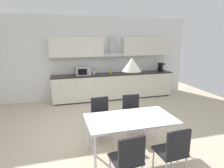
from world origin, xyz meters
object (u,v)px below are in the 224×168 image
Objects in this scene: dining_table at (131,120)px; chair_near_right at (173,149)px; bottle_green at (129,70)px; chair_far_right at (132,110)px; chair_near_left at (128,157)px; bottle_white at (94,72)px; chair_far_left at (101,114)px; pendant_lamp at (132,65)px; bottle_yellow at (111,71)px; microwave at (83,71)px; coffee_maker at (161,67)px.

dining_table is 0.90m from chair_near_right.
bottle_green reaches higher than chair_far_right.
chair_far_right is at bearing 66.95° from chair_near_left.
bottle_white is at bearing 85.44° from chair_near_left.
chair_far_left is 0.71m from chair_far_right.
bottle_green is 0.22× the size of chair_near_left.
bottle_green is 3.74m from pendant_lamp.
bottle_yellow is at bearing 86.81° from chair_near_right.
bottle_white is at bearing 4.88° from microwave.
pendant_lamp is at bearing -89.97° from bottle_white.
dining_table is 1.79× the size of chair_far_left.
microwave reaches higher than chair_far_right.
coffee_maker is at bearing -0.10° from bottle_white.
bottle_green is 1.28m from bottle_white.
bottle_white is at bearing 90.03° from dining_table.
bottle_white is 0.23× the size of chair_near_right.
bottle_yellow reaches higher than chair_near_left.
bottle_white is 0.23× the size of chair_far_right.
chair_far_left is (-0.71, 1.64, 0.00)m from chair_near_right.
coffee_maker is 0.34× the size of chair_near_left.
bottle_white is at bearing 82.39° from chair_far_left.
bottle_yellow is 2.81m from chair_far_left.
microwave reaches higher than bottle_white.
chair_far_left is at bearing -89.85° from microwave.
pendant_lamp is (0.35, -0.82, 1.14)m from chair_far_left.
coffee_maker is at bearing 0.53° from microwave.
chair_far_right is 1.45m from pendant_lamp.
coffee_maker reaches higher than dining_table.
bottle_green is 0.58× the size of pendant_lamp.
pendant_lamp is at bearing 113.45° from chair_near_right.
microwave reaches higher than chair_near_right.
coffee_maker is 2.51m from bottle_white.
microwave is 2.06× the size of bottle_yellow.
microwave is 4.33m from chair_near_right.
microwave is at bearing 99.58° from chair_near_right.
bottle_white is 2.70m from chair_far_left.
chair_far_left is at bearing 113.46° from pendant_lamp.
dining_table is 1.79× the size of chair_near_left.
bottle_yellow is 0.27× the size of chair_far_left.
microwave is 2.66m from chair_far_left.
bottle_green is (-1.23, -0.01, -0.07)m from coffee_maker.
chair_near_right is at bearing -66.55° from dining_table.
chair_near_left is 1.00× the size of chair_far_right.
microwave is 4.27m from chair_near_left.
bottle_yellow reaches higher than dining_table.
pendant_lamp is at bearing -83.98° from microwave.
bottle_yellow reaches higher than chair_far_right.
coffee_maker is at bearing 42.65° from chair_far_left.
coffee_maker reaches higher than chair_near_left.
microwave is 0.55× the size of chair_far_left.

